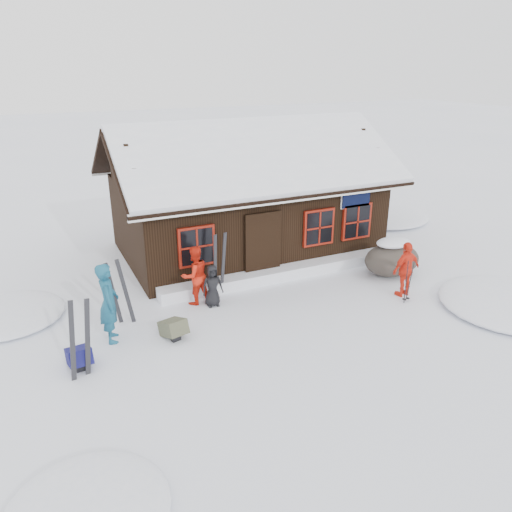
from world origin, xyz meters
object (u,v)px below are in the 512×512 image
object	(u,v)px
skier_orange_right	(406,269)
backpack_blue	(80,360)
ski_pair_left	(80,340)
backpack_olive	(174,331)
ski_poles	(408,282)
skier_teal	(109,303)
skier_crouched	(212,286)
skier_orange_left	(195,275)
boulder	(392,259)

from	to	relation	value
skier_orange_right	backpack_blue	bearing A→B (deg)	-6.23
ski_pair_left	backpack_olive	bearing A→B (deg)	14.73
ski_poles	backpack_blue	distance (m)	8.39
skier_teal	backpack_olive	xyz separation A→B (m)	(1.32, -0.51, -0.78)
skier_teal	ski_poles	bearing A→B (deg)	-92.86
skier_crouched	backpack_blue	distance (m)	3.88
skier_orange_left	backpack_olive	world-z (taller)	skier_orange_left
ski_pair_left	ski_poles	bearing A→B (deg)	-4.98
skier_orange_left	boulder	bearing A→B (deg)	162.03
ski_pair_left	backpack_olive	world-z (taller)	ski_pair_left
skier_teal	skier_crouched	xyz separation A→B (m)	(2.73, 0.65, -0.39)
skier_teal	ski_poles	distance (m)	7.66
skier_teal	boulder	distance (m)	8.37
boulder	backpack_olive	bearing A→B (deg)	-173.56
skier_orange_left	skier_orange_right	bearing A→B (deg)	148.17
skier_teal	backpack_olive	distance (m)	1.61
ski_poles	backpack_olive	world-z (taller)	ski_poles
skier_teal	ski_poles	world-z (taller)	skier_teal
skier_orange_right	ski_poles	world-z (taller)	skier_orange_right
skier_teal	ski_pair_left	distance (m)	1.46
boulder	skier_teal	bearing A→B (deg)	-178.02
skier_teal	boulder	xyz separation A→B (m)	(8.35, 0.29, -0.44)
backpack_olive	skier_orange_right	bearing A→B (deg)	-18.15
skier_orange_left	backpack_olive	xyz separation A→B (m)	(-1.06, -1.50, -0.62)
skier_teal	skier_orange_left	bearing A→B (deg)	-59.96
boulder	ski_poles	distance (m)	1.84
boulder	ski_poles	xyz separation A→B (m)	(-0.82, -1.64, 0.05)
skier_orange_left	skier_orange_right	size ratio (longest dim) A/B	1.02
ski_pair_left	ski_poles	xyz separation A→B (m)	(8.32, -0.13, -0.28)
boulder	ski_poles	bearing A→B (deg)	-116.54
skier_crouched	boulder	xyz separation A→B (m)	(5.62, -0.36, -0.05)
skier_teal	skier_crouched	world-z (taller)	skier_teal
skier_orange_left	skier_crouched	world-z (taller)	skier_orange_left
boulder	ski_poles	world-z (taller)	ski_poles
skier_teal	skier_orange_left	world-z (taller)	skier_teal
boulder	backpack_blue	bearing A→B (deg)	-173.06
skier_crouched	skier_orange_left	bearing A→B (deg)	138.40
backpack_blue	ski_poles	bearing A→B (deg)	-8.96
boulder	skier_orange_right	bearing A→B (deg)	-115.56
backpack_blue	backpack_olive	bearing A→B (deg)	3.18
skier_crouched	ski_poles	xyz separation A→B (m)	(4.80, -2.01, -0.00)
skier_orange_left	ski_pair_left	xyz separation A→B (m)	(-3.17, -2.22, 0.05)
skier_orange_right	backpack_olive	world-z (taller)	skier_orange_right
skier_teal	ski_pair_left	size ratio (longest dim) A/B	1.07
skier_orange_left	skier_crouched	bearing A→B (deg)	124.64
skier_crouched	ski_pair_left	xyz separation A→B (m)	(-3.52, -1.88, 0.28)
skier_orange_right	backpack_olive	bearing A→B (deg)	-9.52
skier_orange_left	boulder	world-z (taller)	skier_orange_left
skier_teal	skier_orange_left	xyz separation A→B (m)	(2.38, 1.00, -0.16)
skier_orange_left	ski_pair_left	size ratio (longest dim) A/B	0.89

